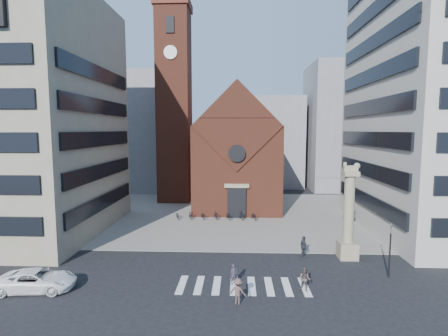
{
  "coord_description": "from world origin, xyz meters",
  "views": [
    {
      "loc": [
        0.16,
        -27.77,
        11.49
      ],
      "look_at": [
        -1.3,
        8.0,
        7.57
      ],
      "focal_mm": 28.0,
      "sensor_mm": 36.0,
      "label": 1
    }
  ],
  "objects": [
    {
      "name": "scooter_6",
      "position": [
        2.23,
        16.06,
        0.52
      ],
      "size": [
        1.15,
        1.88,
        0.93
      ],
      "primitive_type": "imported",
      "rotation": [
        0.0,
        0.0,
        0.32
      ],
      "color": "black",
      "rests_on": "piazza"
    },
    {
      "name": "lion_column",
      "position": [
        10.01,
        3.0,
        3.46
      ],
      "size": [
        1.63,
        1.6,
        8.68
      ],
      "color": "gray",
      "rests_on": "ground"
    },
    {
      "name": "campanile",
      "position": [
        -10.0,
        28.0,
        15.74
      ],
      "size": [
        5.5,
        5.5,
        31.2
      ],
      "color": "brown",
      "rests_on": "ground"
    },
    {
      "name": "scooter_0",
      "position": [
        -7.62,
        16.06,
        0.52
      ],
      "size": [
        1.15,
        1.88,
        0.93
      ],
      "primitive_type": "imported",
      "rotation": [
        0.0,
        0.0,
        0.32
      ],
      "color": "black",
      "rests_on": "piazza"
    },
    {
      "name": "bg_block_left",
      "position": [
        -20.0,
        40.0,
        11.0
      ],
      "size": [
        16.0,
        14.0,
        22.0
      ],
      "primitive_type": "cube",
      "color": "gray",
      "rests_on": "ground"
    },
    {
      "name": "scooter_1",
      "position": [
        -5.98,
        16.06,
        0.57
      ],
      "size": [
        1.0,
        1.79,
        1.03
      ],
      "primitive_type": "imported",
      "rotation": [
        0.0,
        0.0,
        0.32
      ],
      "color": "black",
      "rests_on": "piazza"
    },
    {
      "name": "zebra_crossing",
      "position": [
        0.55,
        -3.0,
        0.01
      ],
      "size": [
        10.2,
        3.2,
        0.01
      ],
      "primitive_type": null,
      "color": "white",
      "rests_on": "ground"
    },
    {
      "name": "pedestrian_0",
      "position": [
        -0.12,
        -2.8,
        0.78
      ],
      "size": [
        0.66,
        0.55,
        1.55
      ],
      "primitive_type": "imported",
      "rotation": [
        0.0,
        0.0,
        0.36
      ],
      "color": "#312A3A",
      "rests_on": "ground"
    },
    {
      "name": "piazza",
      "position": [
        0.0,
        19.0,
        0.03
      ],
      "size": [
        46.0,
        30.0,
        0.05
      ],
      "primitive_type": "cube",
      "color": "gray",
      "rests_on": "ground"
    },
    {
      "name": "pedestrian_1",
      "position": [
        4.95,
        -3.65,
        0.86
      ],
      "size": [
        1.04,
        0.96,
        1.72
      ],
      "primitive_type": "imported",
      "rotation": [
        0.0,
        0.0,
        -0.48
      ],
      "color": "#4D413D",
      "rests_on": "ground"
    },
    {
      "name": "scooter_5",
      "position": [
        0.59,
        16.06,
        0.57
      ],
      "size": [
        1.0,
        1.79,
        1.03
      ],
      "primitive_type": "imported",
      "rotation": [
        0.0,
        0.0,
        0.32
      ],
      "color": "black",
      "rests_on": "piazza"
    },
    {
      "name": "pedestrian_3",
      "position": [
        0.19,
        -5.72,
        0.88
      ],
      "size": [
        1.29,
        1.0,
        1.76
      ],
      "primitive_type": "imported",
      "rotation": [
        0.0,
        0.0,
        2.79
      ],
      "color": "brown",
      "rests_on": "ground"
    },
    {
      "name": "pedestrian_2",
      "position": [
        6.1,
        3.0,
        0.99
      ],
      "size": [
        0.73,
        1.24,
        1.98
      ],
      "primitive_type": "imported",
      "rotation": [
        0.0,
        0.0,
        1.8
      ],
      "color": "#2A2A33",
      "rests_on": "ground"
    },
    {
      "name": "white_car",
      "position": [
        -14.27,
        -4.33,
        0.75
      ],
      "size": [
        5.6,
        2.96,
        1.5
      ],
      "primitive_type": "imported",
      "rotation": [
        0.0,
        0.0,
        1.66
      ],
      "color": "white",
      "rests_on": "ground"
    },
    {
      "name": "traffic_light",
      "position": [
        12.0,
        -1.0,
        2.29
      ],
      "size": [
        0.13,
        0.16,
        4.3
      ],
      "color": "black",
      "rests_on": "ground"
    },
    {
      "name": "building_left",
      "position": [
        -24.0,
        10.0,
        13.0
      ],
      "size": [
        18.0,
        20.0,
        26.0
      ],
      "primitive_type": "cube",
      "color": "gray",
      "rests_on": "ground"
    },
    {
      "name": "ground",
      "position": [
        0.0,
        0.0,
        0.0
      ],
      "size": [
        120.0,
        120.0,
        0.0
      ],
      "primitive_type": "plane",
      "color": "black",
      "rests_on": "ground"
    },
    {
      "name": "bg_block_mid",
      "position": [
        6.0,
        45.0,
        9.0
      ],
      "size": [
        14.0,
        12.0,
        18.0
      ],
      "primitive_type": "cube",
      "color": "gray",
      "rests_on": "ground"
    },
    {
      "name": "church",
      "position": [
        0.0,
        25.04,
        7.98
      ],
      "size": [
        12.0,
        16.65,
        18.0
      ],
      "color": "brown",
      "rests_on": "ground"
    },
    {
      "name": "scooter_2",
      "position": [
        -4.34,
        16.06,
        0.52
      ],
      "size": [
        1.15,
        1.88,
        0.93
      ],
      "primitive_type": "imported",
      "rotation": [
        0.0,
        0.0,
        0.32
      ],
      "color": "black",
      "rests_on": "piazza"
    },
    {
      "name": "scooter_4",
      "position": [
        -1.05,
        16.06,
        0.52
      ],
      "size": [
        1.15,
        1.88,
        0.93
      ],
      "primitive_type": "imported",
      "rotation": [
        0.0,
        0.0,
        0.32
      ],
      "color": "black",
      "rests_on": "piazza"
    },
    {
      "name": "scooter_3",
      "position": [
        -2.69,
        16.06,
        0.57
      ],
      "size": [
        1.0,
        1.79,
        1.03
      ],
      "primitive_type": "imported",
      "rotation": [
        0.0,
        0.0,
        0.32
      ],
      "color": "black",
      "rests_on": "piazza"
    },
    {
      "name": "bg_block_right",
      "position": [
        22.0,
        42.0,
        12.0
      ],
      "size": [
        16.0,
        14.0,
        24.0
      ],
      "primitive_type": "cube",
      "color": "gray",
      "rests_on": "ground"
    }
  ]
}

